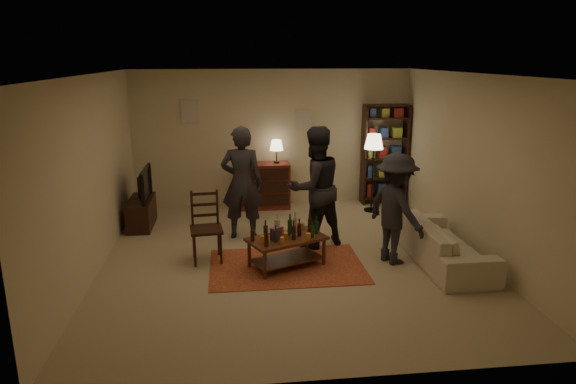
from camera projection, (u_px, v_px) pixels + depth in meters
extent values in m
plane|color=#C6B793|center=(291.00, 258.00, 7.70)|extent=(6.00, 6.00, 0.00)
plane|color=beige|center=(273.00, 138.00, 10.23)|extent=(5.50, 0.00, 5.50)
plane|color=beige|center=(92.00, 176.00, 7.04)|extent=(0.00, 6.00, 6.00)
plane|color=beige|center=(473.00, 166.00, 7.66)|extent=(0.00, 6.00, 6.00)
plane|color=beige|center=(333.00, 245.00, 4.47)|extent=(5.50, 0.00, 5.50)
plane|color=white|center=(291.00, 74.00, 7.00)|extent=(6.00, 6.00, 0.00)
cube|color=beige|center=(190.00, 112.00, 9.89)|extent=(0.35, 0.03, 0.45)
cube|color=beige|center=(303.00, 120.00, 10.19)|extent=(0.30, 0.03, 0.40)
cube|color=maroon|center=(287.00, 266.00, 7.40)|extent=(2.20, 1.50, 0.01)
cube|color=brown|center=(287.00, 239.00, 7.29)|extent=(1.23, 0.98, 0.04)
cube|color=brown|center=(287.00, 259.00, 7.37)|extent=(1.10, 0.85, 0.02)
cylinder|color=brown|center=(265.00, 266.00, 6.92)|extent=(0.05, 0.05, 0.40)
cylinder|color=brown|center=(324.00, 252.00, 7.39)|extent=(0.05, 0.05, 0.40)
cylinder|color=brown|center=(249.00, 254.00, 7.31)|extent=(0.05, 0.05, 0.40)
cylinder|color=brown|center=(306.00, 242.00, 7.78)|extent=(0.05, 0.05, 0.40)
cylinder|color=orange|center=(262.00, 239.00, 7.07)|extent=(0.07, 0.07, 0.10)
cylinder|color=orange|center=(282.00, 240.00, 7.05)|extent=(0.07, 0.07, 0.09)
cylinder|color=orange|center=(281.00, 229.00, 7.46)|extent=(0.07, 0.07, 0.11)
cylinder|color=orange|center=(308.00, 236.00, 7.20)|extent=(0.07, 0.07, 0.09)
cylinder|color=orange|center=(302.00, 226.00, 7.62)|extent=(0.07, 0.07, 0.10)
cylinder|color=orange|center=(286.00, 236.00, 7.24)|extent=(0.06, 0.06, 0.08)
cube|color=#7D348F|center=(275.00, 233.00, 7.19)|extent=(0.16, 0.16, 0.18)
cylinder|color=gray|center=(295.00, 236.00, 7.33)|extent=(0.12, 0.12, 0.03)
cube|color=black|center=(206.00, 230.00, 7.47)|extent=(0.50, 0.50, 0.04)
cylinder|color=black|center=(195.00, 251.00, 7.32)|extent=(0.04, 0.04, 0.48)
cylinder|color=black|center=(221.00, 249.00, 7.40)|extent=(0.04, 0.04, 0.48)
cylinder|color=black|center=(194.00, 242.00, 7.67)|extent=(0.04, 0.04, 0.48)
cylinder|color=black|center=(219.00, 240.00, 7.75)|extent=(0.04, 0.04, 0.48)
cube|color=black|center=(205.00, 207.00, 7.57)|extent=(0.37, 0.07, 0.55)
cube|color=black|center=(141.00, 213.00, 9.08)|extent=(0.40, 1.00, 0.50)
imported|color=black|center=(140.00, 184.00, 8.95)|extent=(0.13, 0.97, 0.56)
cube|color=maroon|center=(264.00, 186.00, 10.17)|extent=(1.00, 0.48, 0.90)
cube|color=black|center=(265.00, 200.00, 9.99)|extent=(0.92, 0.02, 0.22)
cube|color=black|center=(265.00, 187.00, 9.92)|extent=(0.92, 0.02, 0.22)
cube|color=black|center=(265.00, 174.00, 9.85)|extent=(0.92, 0.02, 0.22)
cylinder|color=black|center=(277.00, 162.00, 10.08)|extent=(0.12, 0.12, 0.04)
cylinder|color=black|center=(277.00, 156.00, 10.04)|extent=(0.02, 0.02, 0.22)
cone|color=#FFE5B2|center=(276.00, 145.00, 9.99)|extent=(0.26, 0.26, 0.20)
cube|color=black|center=(364.00, 156.00, 10.31)|extent=(0.04, 0.34, 2.00)
cube|color=black|center=(405.00, 155.00, 10.41)|extent=(0.04, 0.34, 2.00)
cube|color=black|center=(382.00, 196.00, 10.58)|extent=(0.90, 0.34, 0.03)
cube|color=black|center=(383.00, 177.00, 10.48)|extent=(0.90, 0.34, 0.03)
cube|color=black|center=(384.00, 158.00, 10.37)|extent=(0.90, 0.34, 0.03)
cube|color=black|center=(385.00, 138.00, 10.27)|extent=(0.90, 0.34, 0.03)
cube|color=black|center=(386.00, 118.00, 10.17)|extent=(0.90, 0.34, 0.03)
cube|color=black|center=(387.00, 105.00, 10.10)|extent=(0.90, 0.34, 0.03)
cube|color=maroon|center=(369.00, 189.00, 10.51)|extent=(0.12, 0.22, 0.26)
cube|color=navy|center=(380.00, 189.00, 10.54)|extent=(0.15, 0.22, 0.26)
cube|color=olive|center=(393.00, 189.00, 10.57)|extent=(0.18, 0.22, 0.26)
cube|color=navy|center=(369.00, 171.00, 10.41)|extent=(0.12, 0.22, 0.24)
cube|color=olive|center=(381.00, 170.00, 10.44)|extent=(0.15, 0.22, 0.24)
cube|color=maroon|center=(394.00, 170.00, 10.47)|extent=(0.18, 0.22, 0.24)
cube|color=olive|center=(370.00, 152.00, 10.31)|extent=(0.12, 0.22, 0.22)
cube|color=maroon|center=(382.00, 152.00, 10.34)|extent=(0.15, 0.22, 0.22)
cube|color=navy|center=(395.00, 151.00, 10.37)|extent=(0.18, 0.22, 0.22)
cube|color=maroon|center=(371.00, 132.00, 10.21)|extent=(0.12, 0.22, 0.20)
cube|color=navy|center=(383.00, 132.00, 10.24)|extent=(0.15, 0.22, 0.20)
cube|color=olive|center=(396.00, 132.00, 10.27)|extent=(0.18, 0.22, 0.20)
cube|color=navy|center=(372.00, 113.00, 10.11)|extent=(0.12, 0.22, 0.18)
cube|color=olive|center=(384.00, 113.00, 10.14)|extent=(0.15, 0.22, 0.18)
cube|color=maroon|center=(397.00, 112.00, 10.17)|extent=(0.18, 0.22, 0.18)
cylinder|color=black|center=(371.00, 210.00, 10.06)|extent=(0.28, 0.28, 0.03)
cylinder|color=black|center=(372.00, 178.00, 9.89)|extent=(0.03, 0.03, 1.33)
cone|color=#FFE5B2|center=(374.00, 141.00, 9.71)|extent=(0.36, 0.36, 0.28)
imported|color=beige|center=(444.00, 243.00, 7.48)|extent=(0.81, 2.08, 0.61)
imported|color=#27272E|center=(242.00, 183.00, 8.37)|extent=(0.74, 0.54, 1.87)
imported|color=#232229|center=(315.00, 187.00, 7.99)|extent=(1.14, 1.02, 1.91)
imported|color=#26262D|center=(396.00, 209.00, 7.38)|extent=(0.98, 1.20, 1.63)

